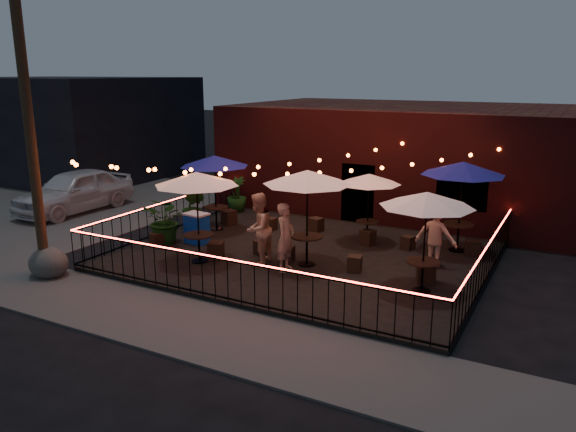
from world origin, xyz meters
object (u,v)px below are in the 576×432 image
cafe_table_0 (196,180)px  cafe_table_4 (427,201)px  cafe_table_5 (463,170)px  utility_pole (29,124)px  cafe_table_2 (307,179)px  cafe_table_3 (369,180)px  boulder (48,263)px  cafe_table_1 (214,162)px  cooler (197,228)px

cafe_table_0 → cafe_table_4: (6.02, 0.76, -0.08)m
cafe_table_4 → cafe_table_5: (0.07, 3.63, 0.19)m
utility_pole → cafe_table_2: utility_pole is taller
cafe_table_2 → cafe_table_3: (0.70, 2.78, -0.43)m
boulder → cafe_table_1: bearing=74.7°
cafe_table_1 → cooler: size_ratio=2.63×
boulder → cafe_table_4: bearing=20.1°
cafe_table_0 → cafe_table_3: size_ratio=1.23×
cafe_table_2 → cafe_table_4: size_ratio=1.23×
boulder → cafe_table_0: bearing=40.2°
cafe_table_1 → cooler: 2.41m
utility_pole → cafe_table_2: (5.85, 3.75, -1.46)m
boulder → utility_pole: bearing=-163.6°
utility_pole → cafe_table_0: (3.11, 2.57, -1.55)m
cafe_table_0 → boulder: bearing=-139.8°
cafe_table_0 → boulder: cafe_table_0 is taller
utility_pole → cafe_table_5: size_ratio=2.59×
cafe_table_3 → boulder: cafe_table_3 is taller
cafe_table_2 → cafe_table_5: (3.35, 3.21, 0.03)m
cafe_table_0 → cafe_table_1: size_ratio=1.21×
cafe_table_0 → cafe_table_5: cafe_table_5 is taller
cafe_table_5 → boulder: cafe_table_5 is taller
cafe_table_1 → boulder: size_ratio=2.51×
cafe_table_3 → cafe_table_5: (2.65, 0.43, 0.46)m
boulder → cafe_table_2: bearing=32.9°
cooler → boulder: size_ratio=0.96×
cafe_table_4 → cooler: 7.38m
cafe_table_4 → cooler: bearing=175.0°
cooler → cafe_table_1: bearing=110.3°
utility_pole → cafe_table_4: size_ratio=3.15×
cafe_table_2 → utility_pole: bearing=-147.3°
utility_pole → cooler: (1.98, 3.95, -3.37)m
cafe_table_2 → cafe_table_4: bearing=-7.3°
cafe_table_1 → cafe_table_3: bearing=11.5°
utility_pole → cafe_table_4: utility_pole is taller
cafe_table_5 → cooler: (-7.22, -3.01, -1.94)m
cafe_table_1 → boulder: (-1.50, -5.49, -2.04)m
cafe_table_3 → cafe_table_4: size_ratio=0.96×
cafe_table_4 → boulder: (-9.03, -3.30, -1.99)m
cafe_table_0 → cafe_table_4: size_ratio=1.19×
cafe_table_0 → boulder: (-3.01, -2.54, -2.07)m
cooler → boulder: 4.35m
utility_pole → cooler: 5.56m
cafe_table_5 → boulder: 11.64m
utility_pole → cafe_table_0: size_ratio=2.66×
utility_pole → cafe_table_4: 9.86m
cooler → boulder: (-1.88, -3.92, -0.24)m
cafe_table_3 → cafe_table_4: 4.12m
cafe_table_1 → cafe_table_2: size_ratio=0.80×
cafe_table_4 → utility_pole: bearing=-160.0°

